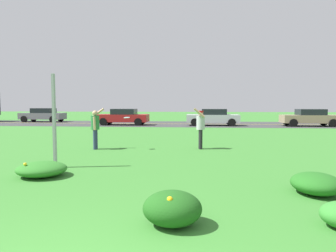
{
  "coord_description": "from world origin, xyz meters",
  "views": [
    {
      "loc": [
        1.45,
        -1.99,
        1.82
      ],
      "look_at": [
        0.27,
        9.87,
        0.96
      ],
      "focal_mm": 31.62,
      "sensor_mm": 36.0,
      "label": 1
    }
  ],
  "objects_px": {
    "person_thrower_green_shirt": "(95,126)",
    "car_tan_leftmost": "(309,117)",
    "person_catcher_red_cap_gray_shirt": "(200,126)",
    "frisbee_pale_blue": "(127,118)",
    "car_red_center_right": "(123,117)",
    "car_gray_rightmost": "(43,115)",
    "sign_post_near_path": "(54,121)",
    "car_silver_center_left": "(213,117)"
  },
  "relations": [
    {
      "from": "person_catcher_red_cap_gray_shirt",
      "to": "frisbee_pale_blue",
      "type": "height_order",
      "value": "person_catcher_red_cap_gray_shirt"
    },
    {
      "from": "car_tan_leftmost",
      "to": "car_gray_rightmost",
      "type": "height_order",
      "value": "same"
    },
    {
      "from": "person_catcher_red_cap_gray_shirt",
      "to": "frisbee_pale_blue",
      "type": "xyz_separation_m",
      "value": [
        -2.97,
        -0.46,
        0.34
      ]
    },
    {
      "from": "car_tan_leftmost",
      "to": "car_red_center_right",
      "type": "bearing_deg",
      "value": 180.0
    },
    {
      "from": "frisbee_pale_blue",
      "to": "car_red_center_right",
      "type": "bearing_deg",
      "value": 104.76
    },
    {
      "from": "person_thrower_green_shirt",
      "to": "person_catcher_red_cap_gray_shirt",
      "type": "bearing_deg",
      "value": 6.44
    },
    {
      "from": "frisbee_pale_blue",
      "to": "car_red_center_right",
      "type": "relative_size",
      "value": 0.05
    },
    {
      "from": "car_silver_center_left",
      "to": "car_gray_rightmost",
      "type": "xyz_separation_m",
      "value": [
        -17.64,
        3.82,
        0.0
      ]
    },
    {
      "from": "person_thrower_green_shirt",
      "to": "frisbee_pale_blue",
      "type": "bearing_deg",
      "value": 1.18
    },
    {
      "from": "sign_post_near_path",
      "to": "car_silver_center_left",
      "type": "distance_m",
      "value": 18.73
    },
    {
      "from": "sign_post_near_path",
      "to": "car_tan_leftmost",
      "type": "xyz_separation_m",
      "value": [
        13.54,
        17.9,
        -0.61
      ]
    },
    {
      "from": "person_thrower_green_shirt",
      "to": "car_tan_leftmost",
      "type": "height_order",
      "value": "person_thrower_green_shirt"
    },
    {
      "from": "frisbee_pale_blue",
      "to": "car_gray_rightmost",
      "type": "distance_m",
      "value": 22.57
    },
    {
      "from": "car_silver_center_left",
      "to": "car_red_center_right",
      "type": "relative_size",
      "value": 1.0
    },
    {
      "from": "sign_post_near_path",
      "to": "car_tan_leftmost",
      "type": "distance_m",
      "value": 22.45
    },
    {
      "from": "person_catcher_red_cap_gray_shirt",
      "to": "car_red_center_right",
      "type": "bearing_deg",
      "value": 115.95
    },
    {
      "from": "person_catcher_red_cap_gray_shirt",
      "to": "car_silver_center_left",
      "type": "distance_m",
      "value": 13.91
    },
    {
      "from": "car_tan_leftmost",
      "to": "car_red_center_right",
      "type": "height_order",
      "value": "same"
    },
    {
      "from": "sign_post_near_path",
      "to": "frisbee_pale_blue",
      "type": "height_order",
      "value": "sign_post_near_path"
    },
    {
      "from": "frisbee_pale_blue",
      "to": "car_tan_leftmost",
      "type": "height_order",
      "value": "car_tan_leftmost"
    },
    {
      "from": "sign_post_near_path",
      "to": "frisbee_pale_blue",
      "type": "distance_m",
      "value": 3.81
    },
    {
      "from": "sign_post_near_path",
      "to": "person_thrower_green_shirt",
      "type": "bearing_deg",
      "value": 90.8
    },
    {
      "from": "frisbee_pale_blue",
      "to": "car_tan_leftmost",
      "type": "distance_m",
      "value": 18.87
    },
    {
      "from": "frisbee_pale_blue",
      "to": "car_silver_center_left",
      "type": "relative_size",
      "value": 0.05
    },
    {
      "from": "sign_post_near_path",
      "to": "car_red_center_right",
      "type": "height_order",
      "value": "sign_post_near_path"
    },
    {
      "from": "person_thrower_green_shirt",
      "to": "frisbee_pale_blue",
      "type": "distance_m",
      "value": 1.35
    },
    {
      "from": "frisbee_pale_blue",
      "to": "car_gray_rightmost",
      "type": "relative_size",
      "value": 0.05
    },
    {
      "from": "frisbee_pale_blue",
      "to": "sign_post_near_path",
      "type": "bearing_deg",
      "value": -109.31
    },
    {
      "from": "person_thrower_green_shirt",
      "to": "car_tan_leftmost",
      "type": "relative_size",
      "value": 0.37
    },
    {
      "from": "car_tan_leftmost",
      "to": "person_thrower_green_shirt",
      "type": "bearing_deg",
      "value": -133.47
    },
    {
      "from": "frisbee_pale_blue",
      "to": "car_gray_rightmost",
      "type": "bearing_deg",
      "value": 126.54
    },
    {
      "from": "sign_post_near_path",
      "to": "frisbee_pale_blue",
      "type": "xyz_separation_m",
      "value": [
        1.26,
        3.59,
        -0.05
      ]
    },
    {
      "from": "person_catcher_red_cap_gray_shirt",
      "to": "car_silver_center_left",
      "type": "bearing_deg",
      "value": 84.92
    },
    {
      "from": "car_tan_leftmost",
      "to": "car_gray_rightmost",
      "type": "relative_size",
      "value": 1.0
    },
    {
      "from": "sign_post_near_path",
      "to": "person_thrower_green_shirt",
      "type": "distance_m",
      "value": 3.59
    },
    {
      "from": "person_thrower_green_shirt",
      "to": "car_red_center_right",
      "type": "relative_size",
      "value": 0.37
    },
    {
      "from": "person_thrower_green_shirt",
      "to": "car_silver_center_left",
      "type": "height_order",
      "value": "person_thrower_green_shirt"
    },
    {
      "from": "person_catcher_red_cap_gray_shirt",
      "to": "frisbee_pale_blue",
      "type": "distance_m",
      "value": 3.02
    },
    {
      "from": "car_gray_rightmost",
      "to": "car_tan_leftmost",
      "type": "bearing_deg",
      "value": -8.45
    },
    {
      "from": "car_red_center_right",
      "to": "car_gray_rightmost",
      "type": "bearing_deg",
      "value": 158.43
    },
    {
      "from": "car_red_center_right",
      "to": "car_silver_center_left",
      "type": "bearing_deg",
      "value": 0.0
    },
    {
      "from": "sign_post_near_path",
      "to": "car_silver_center_left",
      "type": "bearing_deg",
      "value": 73.04
    }
  ]
}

